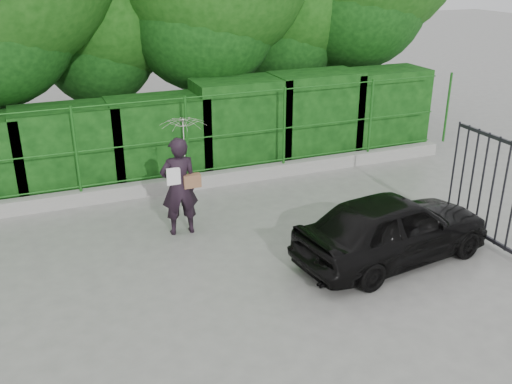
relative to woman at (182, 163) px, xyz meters
name	(u,v)px	position (x,y,z in m)	size (l,w,h in m)	color
ground	(245,295)	(0.25, -2.49, -1.35)	(80.00, 80.00, 0.00)	gray
kerb	(171,185)	(0.25, 2.01, -1.20)	(14.00, 0.25, 0.30)	#9E9E99
fence	(179,138)	(0.47, 2.01, -0.15)	(14.13, 0.06, 1.80)	#195918
hedge	(163,134)	(0.35, 3.01, -0.34)	(14.20, 1.20, 2.21)	black
woman	(182,163)	(0.00, 0.00, 0.00)	(0.91, 0.84, 2.19)	black
car	(393,227)	(2.96, -2.35, -0.76)	(1.41, 3.51, 1.19)	black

